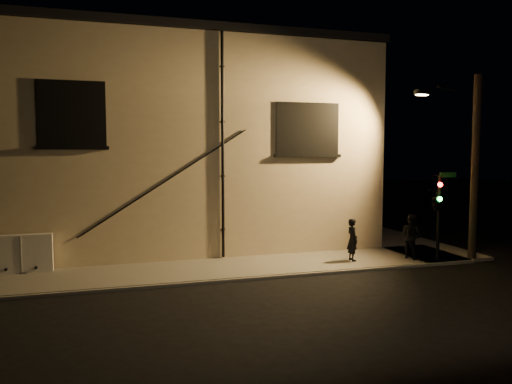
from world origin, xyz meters
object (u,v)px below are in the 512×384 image
object	(u,v)px
utility_cabinet	(22,254)
pedestrian_b	(411,236)
streetlamp_pole	(471,163)
pedestrian_a	(352,240)
traffic_signal	(436,202)

from	to	relation	value
utility_cabinet	pedestrian_b	bearing A→B (deg)	-7.76
pedestrian_b	streetlamp_pole	xyz separation A→B (m)	(2.10, -0.60, 2.74)
pedestrian_a	pedestrian_b	distance (m)	2.31
traffic_signal	streetlamp_pole	bearing A→B (deg)	2.33
pedestrian_a	streetlamp_pole	bearing A→B (deg)	-99.58
pedestrian_a	streetlamp_pole	xyz separation A→B (m)	(4.40, -0.86, 2.80)
traffic_signal	streetlamp_pole	xyz separation A→B (m)	(1.53, 0.06, 1.41)
pedestrian_a	utility_cabinet	bearing A→B (deg)	83.43
utility_cabinet	pedestrian_b	world-z (taller)	pedestrian_b
traffic_signal	streetlamp_pole	distance (m)	2.08
pedestrian_b	traffic_signal	size ratio (longest dim) A/B	0.52
pedestrian_a	pedestrian_b	bearing A→B (deg)	-95.04
traffic_signal	pedestrian_b	bearing A→B (deg)	131.16
pedestrian_a	traffic_signal	bearing A→B (deg)	-106.31
pedestrian_a	streetlamp_pole	distance (m)	5.28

